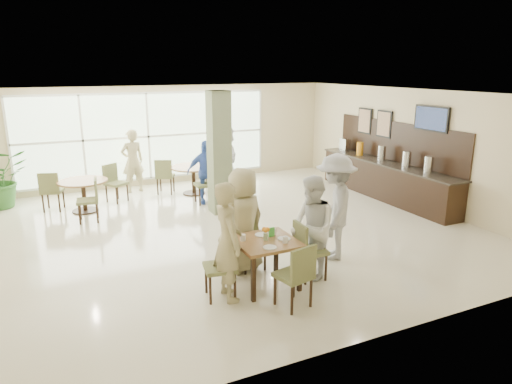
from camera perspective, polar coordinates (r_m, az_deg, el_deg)
name	(u,v)px	position (r m, az deg, el deg)	size (l,w,h in m)	color
ground	(223,230)	(9.60, -4.14, -4.76)	(10.00, 10.00, 0.00)	beige
room_shell	(221,150)	(9.15, -4.35, 5.31)	(10.00, 10.00, 10.00)	white
window_bank	(148,137)	(13.30, -13.29, 6.77)	(7.00, 0.04, 7.00)	silver
column	(219,153)	(10.45, -4.62, 4.87)	(0.45, 0.45, 2.80)	#606C4B
main_table	(266,246)	(7.01, 1.21, -6.79)	(0.91, 0.91, 0.75)	brown
round_table_left	(83,188)	(11.37, -20.79, 0.53)	(1.12, 1.12, 0.75)	brown
round_table_right	(193,172)	(12.25, -7.84, 2.48)	(1.20, 1.20, 0.75)	brown
chairs_main_table	(269,258)	(7.05, 1.60, -8.21)	(2.04, 1.90, 0.95)	#586236
chairs_table_left	(86,191)	(11.43, -20.48, 0.09)	(2.08, 1.87, 0.95)	#586236
chairs_table_right	(195,177)	(12.21, -7.63, 1.88)	(2.01, 1.84, 0.95)	#586236
tabletop_clutter	(268,236)	(6.97, 1.56, -5.52)	(0.73, 0.72, 0.21)	white
buffet_counter	(386,177)	(12.23, 15.90, 1.81)	(0.64, 4.70, 1.95)	black
wall_tv	(431,119)	(11.34, 21.08, 8.56)	(0.06, 1.00, 0.58)	black
framed_art_a	(384,124)	(12.54, 15.72, 8.18)	(0.05, 0.55, 0.70)	black
framed_art_b	(365,121)	(13.15, 13.44, 8.64)	(0.05, 0.55, 0.70)	black
potted_plant	(0,179)	(12.54, -29.40, 1.41)	(1.26, 1.26, 1.40)	#316A2A
teen_left	(228,242)	(6.58, -3.54, -6.20)	(0.64, 0.42, 1.76)	tan
teen_far	(243,220)	(7.47, -1.63, -3.54)	(0.85, 0.47, 1.75)	tan
teen_right	(312,228)	(7.29, 7.03, -4.47)	(0.81, 0.63, 1.67)	white
teen_standing	(335,207)	(8.07, 9.86, -1.86)	(1.21, 0.70, 1.87)	#ABAAAD
adult_a	(206,172)	(11.35, -6.32, 2.50)	(0.92, 0.52, 1.57)	#3E61BC
adult_b	(224,158)	(12.37, -3.96, 4.28)	(1.71, 0.74, 1.85)	white
adult_standing	(133,161)	(12.71, -15.17, 3.76)	(0.62, 0.41, 1.71)	tan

